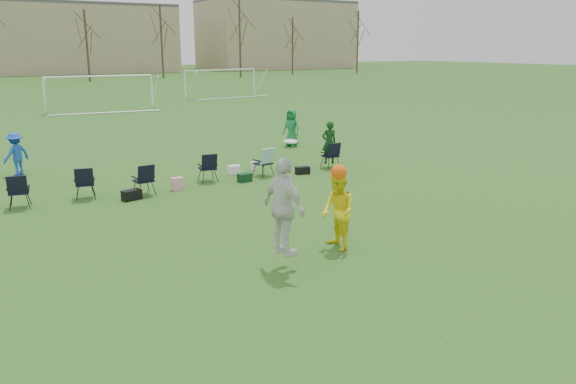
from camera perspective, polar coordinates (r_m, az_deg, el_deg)
ground at (r=11.36m, az=-0.98°, el=-8.23°), size 260.00×260.00×0.00m
fielder_blue at (r=21.87m, az=-25.90°, el=3.50°), size 1.13×1.00×1.52m
fielder_green_far at (r=25.54m, az=0.37°, el=6.54°), size 0.83×0.98×1.69m
center_contest at (r=11.71m, az=2.34°, el=-1.71°), size 2.35×1.52×2.66m
sideline_setup at (r=18.73m, az=-8.02°, el=2.44°), size 11.28×2.16×1.73m
goal_mid at (r=42.17m, az=-18.60°, el=10.43°), size 7.40×0.63×2.46m
goal_right at (r=51.70m, az=-6.84°, el=11.69°), size 7.35×1.14×2.46m
building_row at (r=105.77m, az=-25.28°, el=14.06°), size 126.00×16.00×13.00m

